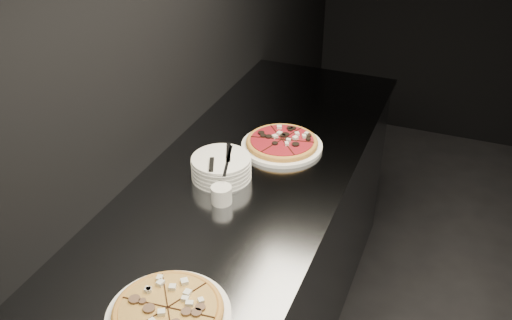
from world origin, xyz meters
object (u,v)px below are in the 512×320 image
at_px(pizza_mushroom, 168,312).
at_px(plate_stack, 221,167).
at_px(counter, 235,286).
at_px(ramekin, 221,194).
at_px(pizza_tomato, 282,143).
at_px(cutlery, 221,160).

height_order(pizza_mushroom, plate_stack, plate_stack).
xyz_separation_m(pizza_mushroom, plate_stack, (-0.16, 0.68, 0.02)).
relative_size(counter, pizza_mushroom, 7.27).
distance_m(counter, ramekin, 0.50).
bearing_deg(counter, plate_stack, 137.15).
distance_m(pizza_tomato, cutlery, 0.33).
xyz_separation_m(cutlery, ramekin, (0.06, -0.13, -0.05)).
relative_size(pizza_mushroom, pizza_tomato, 0.98).
relative_size(plate_stack, ramekin, 3.02).
distance_m(pizza_mushroom, cutlery, 0.68).
bearing_deg(pizza_tomato, ramekin, -98.68).
bearing_deg(ramekin, cutlery, 114.78).
bearing_deg(ramekin, pizza_tomato, 81.32).
xyz_separation_m(counter, cutlery, (-0.07, 0.06, 0.54)).
distance_m(cutlery, ramekin, 0.15).
xyz_separation_m(counter, pizza_tomato, (0.06, 0.36, 0.48)).
bearing_deg(pizza_mushroom, pizza_tomato, 91.47).
xyz_separation_m(pizza_mushroom, ramekin, (-0.09, 0.53, 0.01)).
relative_size(cutlery, ramekin, 3.21).
bearing_deg(counter, pizza_tomato, 80.94).
bearing_deg(ramekin, pizza_mushroom, -80.33).
relative_size(counter, pizza_tomato, 7.15).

